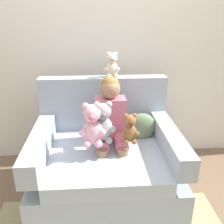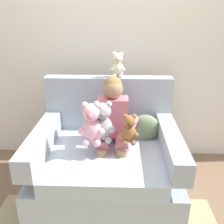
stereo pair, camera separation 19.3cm
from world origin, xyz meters
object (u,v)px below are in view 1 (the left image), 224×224
at_px(armchair, 106,162).
at_px(plush_pink, 92,126).
at_px(plush_grey, 103,123).
at_px(throw_pillow, 141,127).
at_px(plush_cream_on_backrest, 112,66).
at_px(plush_brown, 130,129).
at_px(seated_child, 111,121).

height_order(armchair, plush_pink, armchair).
relative_size(plush_grey, throw_pillow, 1.29).
bearing_deg(plush_cream_on_backrest, throw_pillow, -56.15).
distance_m(plush_grey, plush_cream_on_backrest, 0.61).
height_order(armchair, plush_brown, armchair).
distance_m(seated_child, plush_brown, 0.23).
height_order(plush_grey, throw_pillow, plush_grey).
bearing_deg(plush_brown, seated_child, 131.06).
height_order(armchair, plush_grey, armchair).
height_order(armchair, plush_cream_on_backrest, plush_cream_on_backrest).
height_order(plush_pink, plush_cream_on_backrest, plush_cream_on_backrest).
bearing_deg(plush_pink, plush_brown, -13.17).
distance_m(plush_pink, plush_grey, 0.10).
distance_m(seated_child, plush_cream_on_backrest, 0.53).
xyz_separation_m(plush_brown, throw_pillow, (0.15, 0.29, -0.12)).
bearing_deg(plush_pink, armchair, 40.31).
height_order(seated_child, plush_brown, seated_child).
xyz_separation_m(seated_child, plush_cream_on_backrest, (0.04, 0.34, 0.40)).
relative_size(plush_brown, plush_pink, 0.71).
distance_m(seated_child, throw_pillow, 0.32).
bearing_deg(plush_cream_on_backrest, plush_grey, -115.03).
xyz_separation_m(seated_child, throw_pillow, (0.29, 0.10, -0.11)).
bearing_deg(plush_cream_on_backrest, armchair, -115.44).
height_order(plush_brown, plush_cream_on_backrest, plush_cream_on_backrest).
bearing_deg(plush_grey, plush_cream_on_backrest, 62.02).
distance_m(armchair, plush_pink, 0.47).
relative_size(seated_child, plush_pink, 2.39).
distance_m(plush_brown, plush_cream_on_backrest, 0.66).
xyz_separation_m(armchair, seated_child, (0.05, 0.05, 0.38)).
distance_m(plush_pink, plush_cream_on_backrest, 0.67).
bearing_deg(armchair, plush_grey, -100.72).
bearing_deg(plush_grey, throw_pillow, 19.69).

